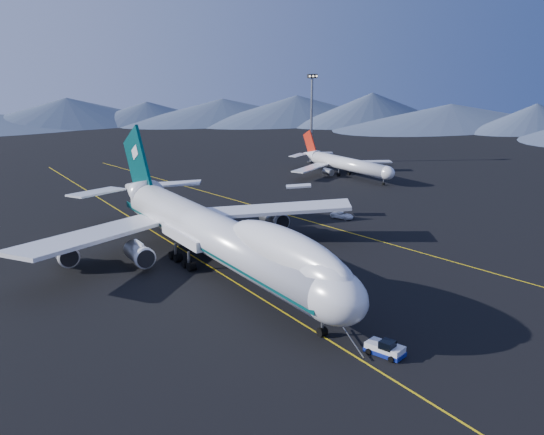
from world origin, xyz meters
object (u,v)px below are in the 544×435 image
service_van (342,215)px  pushback_tug (385,350)px  second_jet (345,164)px  floodlight_mast (312,118)px  boeing_747 (216,234)px

service_van → pushback_tug: bearing=-144.4°
second_jet → floodlight_mast: bearing=101.7°
boeing_747 → floodlight_mast: (71.68, 74.92, 7.90)m
service_van → floodlight_mast: (35.65, 60.14, 13.05)m
boeing_747 → second_jet: (66.19, 51.32, -2.44)m
pushback_tug → service_van: 58.74m
boeing_747 → service_van: size_ratio=15.24×
boeing_747 → floodlight_mast: 103.98m
second_jet → boeing_747: bearing=-117.4°
pushback_tug → boeing_747: bearing=77.7°
second_jet → service_van: bearing=-104.7°
floodlight_mast → second_jet: bearing=-103.1°
floodlight_mast → service_van: bearing=-120.7°
boeing_747 → pushback_tug: size_ratio=15.54×
pushback_tug → second_jet: (63.19, 85.12, 2.79)m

